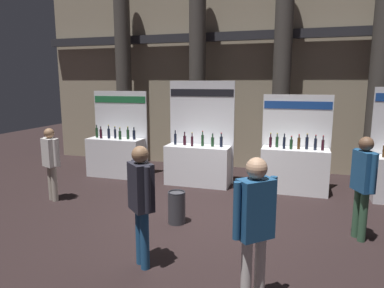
{
  "coord_description": "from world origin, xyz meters",
  "views": [
    {
      "loc": [
        1.6,
        -5.91,
        2.54
      ],
      "look_at": [
        -0.36,
        0.54,
        1.34
      ],
      "focal_mm": 32.31,
      "sensor_mm": 36.0,
      "label": 1
    }
  ],
  "objects": [
    {
      "name": "trash_bin",
      "position": [
        -0.41,
        -0.26,
        0.3
      ],
      "size": [
        0.32,
        0.32,
        0.6
      ],
      "color": "#38383D",
      "rests_on": "ground_plane"
    },
    {
      "name": "hall_colonnade",
      "position": [
        0.0,
        4.25,
        3.4
      ],
      "size": [
        12.56,
        1.08,
        6.96
      ],
      "color": "gray",
      "rests_on": "ground_plane"
    },
    {
      "name": "visitor_2",
      "position": [
        -3.41,
        0.13,
        0.93
      ],
      "size": [
        0.47,
        0.36,
        1.59
      ],
      "rotation": [
        0.0,
        0.0,
        2.73
      ],
      "color": "#ADA393",
      "rests_on": "ground_plane"
    },
    {
      "name": "visitor_1",
      "position": [
        1.22,
        -2.28,
        1.05
      ],
      "size": [
        0.44,
        0.43,
        1.76
      ],
      "rotation": [
        0.0,
        0.0,
        0.75
      ],
      "color": "silver",
      "rests_on": "ground_plane"
    },
    {
      "name": "visitor_0",
      "position": [
        -0.37,
        -1.82,
        1.03
      ],
      "size": [
        0.44,
        0.44,
        1.72
      ],
      "rotation": [
        0.0,
        0.0,
        5.54
      ],
      "color": "navy",
      "rests_on": "ground_plane"
    },
    {
      "name": "visitor_5",
      "position": [
        2.67,
        -0.0,
        1.01
      ],
      "size": [
        0.34,
        0.52,
        1.71
      ],
      "rotation": [
        0.0,
        0.0,
        1.98
      ],
      "color": "#33563D",
      "rests_on": "ground_plane"
    },
    {
      "name": "exhibitor_booth_2",
      "position": [
        1.6,
        2.31,
        0.61
      ],
      "size": [
        1.58,
        0.66,
        2.27
      ],
      "color": "white",
      "rests_on": "ground_plane"
    },
    {
      "name": "exhibitor_booth_1",
      "position": [
        -0.72,
        2.25,
        0.63
      ],
      "size": [
        1.68,
        0.66,
        2.59
      ],
      "color": "white",
      "rests_on": "ground_plane"
    },
    {
      "name": "exhibitor_booth_0",
      "position": [
        -3.09,
        2.36,
        0.62
      ],
      "size": [
        1.59,
        0.66,
        2.31
      ],
      "color": "white",
      "rests_on": "ground_plane"
    },
    {
      "name": "ground_plane",
      "position": [
        0.0,
        0.0,
        0.0
      ],
      "size": [
        25.11,
        25.11,
        0.0
      ],
      "primitive_type": "plane",
      "color": "black"
    }
  ]
}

